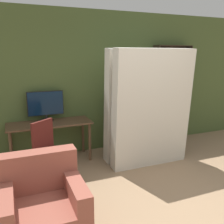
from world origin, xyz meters
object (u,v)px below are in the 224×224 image
at_px(bookshelf, 166,98).
at_px(armchair, 42,207).
at_px(office_chair, 51,158).
at_px(mattress_near, 152,109).
at_px(monitor, 46,105).
at_px(mattress_far, 142,105).

distance_m(bookshelf, armchair, 3.62).
bearing_deg(office_chair, mattress_near, -0.23).
bearing_deg(bookshelf, armchair, -144.48).
xyz_separation_m(monitor, armchair, (-0.35, -2.02, -0.69)).
height_order(office_chair, bookshelf, bookshelf).
distance_m(monitor, bookshelf, 2.55).
distance_m(monitor, armchair, 2.16).
height_order(mattress_far, armchair, mattress_far).
bearing_deg(bookshelf, office_chair, -159.38).
bearing_deg(armchair, office_chair, 76.24).
xyz_separation_m(mattress_near, mattress_far, (0.00, 0.34, -0.00)).
height_order(office_chair, mattress_far, mattress_far).
height_order(mattress_near, mattress_far, same).
relative_size(mattress_far, armchair, 2.34).
bearing_deg(monitor, armchair, -99.74).
xyz_separation_m(monitor, mattress_near, (1.61, -0.95, -0.02)).
relative_size(bookshelf, mattress_far, 1.04).
xyz_separation_m(monitor, office_chair, (-0.08, -0.94, -0.62)).
relative_size(monitor, mattress_far, 0.32).
height_order(bookshelf, mattress_far, bookshelf).
bearing_deg(monitor, mattress_near, -30.50).
distance_m(bookshelf, mattress_far, 1.15).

